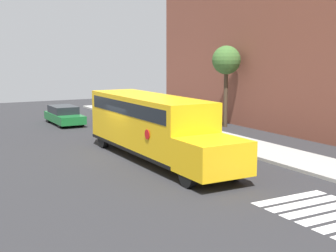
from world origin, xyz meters
TOP-DOWN VIEW (x-y plane):
  - ground_plane at (0.00, 0.00)m, footprint 60.00×60.00m
  - sidewalk_strip at (0.00, 6.50)m, footprint 44.00×3.00m
  - building_backdrop at (0.00, 13.00)m, footprint 32.00×4.00m
  - school_bus at (1.62, 0.58)m, footprint 11.47×2.57m
  - parked_car at (-11.89, 0.14)m, footprint 4.65×1.81m
  - tree_near_sidewalk at (-5.11, 9.80)m, footprint 2.00×2.00m

SIDE VIEW (x-z plane):
  - ground_plane at x=0.00m, z-range 0.00..0.00m
  - sidewalk_strip at x=0.00m, z-range 0.00..0.15m
  - parked_car at x=-11.89m, z-range 0.00..1.35m
  - school_bus at x=1.62m, z-range 0.22..3.30m
  - tree_near_sidewalk at x=-5.11m, z-range 1.75..7.47m
  - building_backdrop at x=0.00m, z-range 0.00..11.00m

